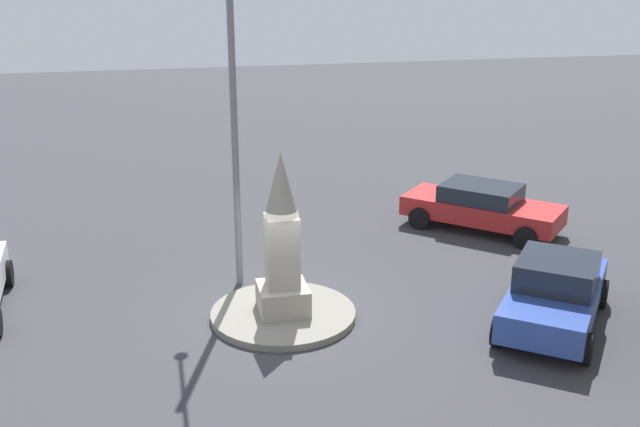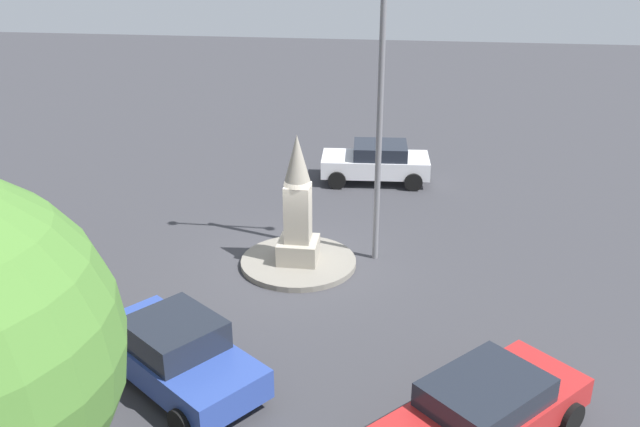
% 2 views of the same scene
% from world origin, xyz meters
% --- Properties ---
extents(ground_plane, '(80.00, 80.00, 0.00)m').
position_xyz_m(ground_plane, '(0.00, 0.00, 0.00)').
color(ground_plane, '#38383D').
extents(traffic_island, '(3.20, 3.20, 0.16)m').
position_xyz_m(traffic_island, '(0.00, 0.00, 0.08)').
color(traffic_island, gray).
rests_on(traffic_island, ground).
extents(monument, '(1.07, 1.07, 3.60)m').
position_xyz_m(monument, '(0.00, 0.00, 1.75)').
color(monument, '#9E9687').
rests_on(monument, traffic_island).
extents(streetlamp, '(3.41, 0.28, 8.04)m').
position_xyz_m(streetlamp, '(-2.08, -0.72, 4.85)').
color(streetlamp, slate).
rests_on(streetlamp, ground).
extents(car_blue_parked_right, '(4.25, 3.83, 1.53)m').
position_xyz_m(car_blue_parked_right, '(1.58, 5.63, 0.77)').
color(car_blue_parked_right, '#2D479E').
rests_on(car_blue_parked_right, ground).
extents(car_red_waiting, '(4.33, 4.41, 1.35)m').
position_xyz_m(car_red_waiting, '(-4.40, 6.58, 0.71)').
color(car_red_waiting, '#B22323').
rests_on(car_red_waiting, ground).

